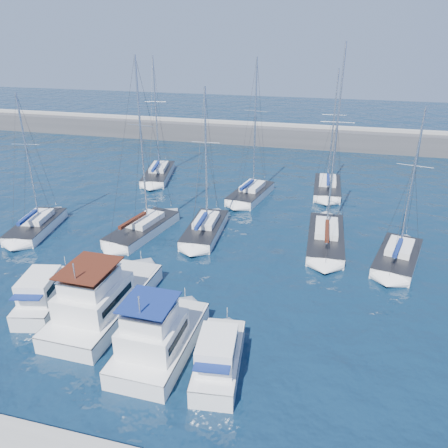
% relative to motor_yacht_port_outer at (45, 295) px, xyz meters
% --- Properties ---
extents(ground, '(220.00, 220.00, 0.00)m').
position_rel_motor_yacht_port_outer_xyz_m(ground, '(8.40, 0.52, -0.94)').
color(ground, black).
rests_on(ground, ground).
extents(breakwater, '(160.00, 6.00, 4.45)m').
position_rel_motor_yacht_port_outer_xyz_m(breakwater, '(8.40, 52.52, 0.11)').
color(breakwater, '#424244').
rests_on(breakwater, ground).
extents(motor_yacht_port_outer, '(3.86, 6.99, 3.20)m').
position_rel_motor_yacht_port_outer_xyz_m(motor_yacht_port_outer, '(0.00, 0.00, 0.00)').
color(motor_yacht_port_outer, white).
rests_on(motor_yacht_port_outer, ground).
extents(motor_yacht_port_inner, '(4.20, 10.26, 4.69)m').
position_rel_motor_yacht_port_outer_xyz_m(motor_yacht_port_inner, '(4.39, 0.04, 0.19)').
color(motor_yacht_port_inner, white).
rests_on(motor_yacht_port_inner, ground).
extents(motor_yacht_stbd_inner, '(3.86, 7.81, 4.69)m').
position_rel_motor_yacht_port_outer_xyz_m(motor_yacht_stbd_inner, '(9.60, -2.69, 0.19)').
color(motor_yacht_stbd_inner, white).
rests_on(motor_yacht_stbd_inner, ground).
extents(motor_yacht_stbd_outer, '(3.10, 6.44, 3.20)m').
position_rel_motor_yacht_port_outer_xyz_m(motor_yacht_stbd_outer, '(13.48, -3.22, -0.00)').
color(motor_yacht_stbd_outer, white).
rests_on(motor_yacht_stbd_outer, ground).
extents(sailboat_mid_a, '(4.32, 7.95, 13.31)m').
position_rel_motor_yacht_port_outer_xyz_m(sailboat_mid_a, '(-8.77, 10.87, -0.43)').
color(sailboat_mid_a, white).
rests_on(sailboat_mid_a, ground).
extents(sailboat_mid_b, '(4.58, 9.06, 16.41)m').
position_rel_motor_yacht_port_outer_xyz_m(sailboat_mid_b, '(1.52, 12.90, -0.41)').
color(sailboat_mid_b, white).
rests_on(sailboat_mid_b, ground).
extents(sailboat_mid_c, '(3.35, 8.25, 13.90)m').
position_rel_motor_yacht_port_outer_xyz_m(sailboat_mid_c, '(7.31, 14.32, -0.43)').
color(sailboat_mid_c, white).
rests_on(sailboat_mid_c, ground).
extents(sailboat_mid_d, '(3.51, 9.74, 17.47)m').
position_rel_motor_yacht_port_outer_xyz_m(sailboat_mid_d, '(18.56, 15.31, -0.41)').
color(sailboat_mid_d, white).
rests_on(sailboat_mid_d, ground).
extents(sailboat_mid_e, '(4.79, 8.00, 13.11)m').
position_rel_motor_yacht_port_outer_xyz_m(sailboat_mid_e, '(24.57, 13.04, -0.43)').
color(sailboat_mid_e, white).
rests_on(sailboat_mid_e, ground).
extents(sailboat_back_a, '(4.98, 9.82, 15.47)m').
position_rel_motor_yacht_port_outer_xyz_m(sailboat_back_a, '(-3.87, 29.67, -0.42)').
color(sailboat_back_a, white).
rests_on(sailboat_back_a, ground).
extents(sailboat_back_b, '(4.49, 8.30, 15.73)m').
position_rel_motor_yacht_port_outer_xyz_m(sailboat_back_b, '(9.54, 25.24, -0.41)').
color(sailboat_back_b, white).
rests_on(sailboat_back_b, ground).
extents(sailboat_back_c, '(3.39, 8.52, 14.41)m').
position_rel_motor_yacht_port_outer_xyz_m(sailboat_back_c, '(18.04, 29.65, -0.43)').
color(sailboat_back_c, white).
rests_on(sailboat_back_c, ground).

